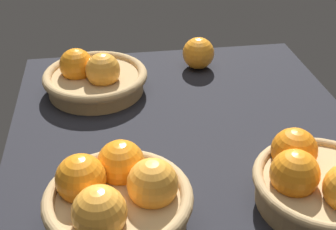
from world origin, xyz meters
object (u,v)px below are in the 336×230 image
at_px(basket_near_left, 94,77).
at_px(loose_orange_front_gap, 198,53).
at_px(basket_near_right, 117,199).
at_px(basket_far_right, 323,181).

bearing_deg(basket_near_left, loose_orange_front_gap, 107.82).
relative_size(basket_near_right, basket_far_right, 1.01).
bearing_deg(basket_far_right, loose_orange_front_gap, -169.37).
xyz_separation_m(basket_near_left, basket_near_right, (0.43, 0.03, 0.01)).
xyz_separation_m(basket_near_right, loose_orange_front_gap, (-0.51, 0.23, -0.01)).
xyz_separation_m(basket_near_right, basket_far_right, (0.00, 0.33, -0.00)).
relative_size(basket_near_left, basket_near_right, 1.06).
height_order(basket_near_right, loose_orange_front_gap, basket_near_right).
distance_m(basket_far_right, loose_orange_front_gap, 0.52).
bearing_deg(basket_near_right, basket_near_left, -175.96).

